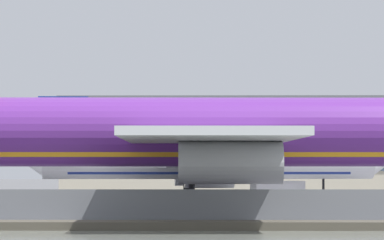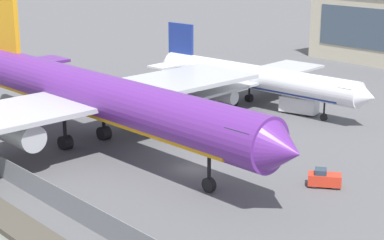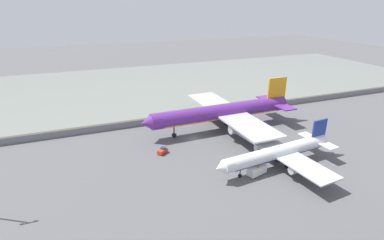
{
  "view_description": "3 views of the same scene",
  "coord_description": "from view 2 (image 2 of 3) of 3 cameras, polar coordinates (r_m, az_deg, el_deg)",
  "views": [
    {
      "loc": [
        -13.79,
        -87.83,
        3.75
      ],
      "look_at": [
        -15.09,
        -2.25,
        7.32
      ],
      "focal_mm": 105.0,
      "sensor_mm": 36.0,
      "label": 1
    },
    {
      "loc": [
        47.09,
        -42.51,
        23.44
      ],
      "look_at": [
        -6.9,
        6.1,
        2.82
      ],
      "focal_mm": 60.0,
      "sensor_mm": 36.0,
      "label": 2
    },
    {
      "loc": [
        32.02,
        80.87,
        40.64
      ],
      "look_at": [
        -0.14,
        -1.81,
        5.58
      ],
      "focal_mm": 28.0,
      "sensor_mm": 36.0,
      "label": 3
    }
  ],
  "objects": [
    {
      "name": "shoreline_seawall",
      "position": [
        56.92,
        -15.63,
        -8.83
      ],
      "size": [
        320.0,
        3.0,
        0.5
      ],
      "color": "#474238",
      "rests_on": "ground"
    },
    {
      "name": "passenger_jet_white",
      "position": [
        92.83,
        5.33,
        3.76
      ],
      "size": [
        37.4,
        32.32,
        10.81
      ],
      "color": "white",
      "rests_on": "ground"
    },
    {
      "name": "baggage_tug",
      "position": [
        64.23,
        11.66,
        -5.14
      ],
      "size": [
        3.51,
        3.22,
        1.8
      ],
      "color": "red",
      "rests_on": "ground"
    },
    {
      "name": "perimeter_fence",
      "position": [
        58.46,
        -11.74,
        -6.92
      ],
      "size": [
        280.0,
        0.1,
        2.31
      ],
      "color": "slate",
      "rests_on": "ground"
    },
    {
      "name": "cargo_jet_purple",
      "position": [
        73.31,
        -8.5,
        2.02
      ],
      "size": [
        55.67,
        47.62,
        16.1
      ],
      "color": "#602889",
      "rests_on": "ground"
    },
    {
      "name": "ops_van",
      "position": [
        90.02,
        9.41,
        1.37
      ],
      "size": [
        5.57,
        3.42,
        2.48
      ],
      "color": "white",
      "rests_on": "ground"
    },
    {
      "name": "ground_plane",
      "position": [
        67.64,
        0.07,
        -4.43
      ],
      "size": [
        500.0,
        500.0,
        0.0
      ],
      "primitive_type": "plane",
      "color": "#565659"
    }
  ]
}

